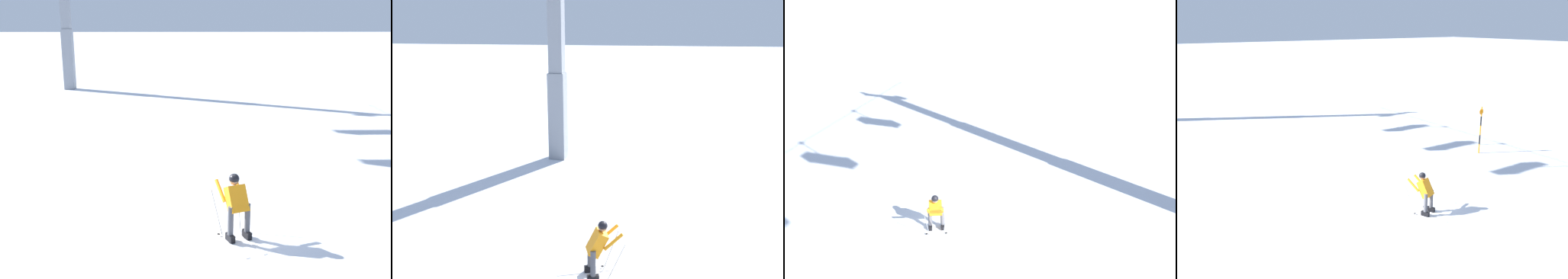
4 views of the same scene
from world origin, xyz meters
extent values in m
plane|color=white|center=(0.00, 0.00, 0.00)|extent=(260.00, 260.00, 0.00)
cube|color=white|center=(-1.14, -0.68, 0.01)|extent=(1.54, 0.69, 0.01)
cube|color=black|center=(-1.14, -0.68, 0.09)|extent=(0.30, 0.21, 0.16)
cylinder|color=#4C4C51|center=(-1.14, -0.68, 0.50)|extent=(0.13, 0.13, 0.65)
cube|color=white|center=(-0.99, -1.07, 0.01)|extent=(1.54, 0.69, 0.01)
cube|color=black|center=(-0.99, -1.07, 0.09)|extent=(0.30, 0.21, 0.16)
cylinder|color=#4C4C51|center=(-0.99, -1.07, 0.50)|extent=(0.13, 0.13, 0.65)
cube|color=orange|center=(-0.94, -0.83, 0.91)|extent=(0.62, 0.58, 0.65)
sphere|color=#997051|center=(-0.81, -0.78, 1.31)|extent=(0.21, 0.21, 0.21)
sphere|color=black|center=(-0.81, -0.78, 1.34)|extent=(0.23, 0.23, 0.23)
cylinder|color=orange|center=(-0.70, -0.49, 1.03)|extent=(0.48, 0.26, 0.43)
cylinder|color=gray|center=(-0.69, -0.43, 0.44)|extent=(0.40, 0.30, 1.11)
cylinder|color=black|center=(-0.87, -0.45, 0.05)|extent=(0.07, 0.07, 0.01)
cylinder|color=orange|center=(-0.53, -0.91, 1.03)|extent=(0.48, 0.26, 0.43)
cylinder|color=gray|center=(-0.48, -0.94, 0.44)|extent=(0.47, 0.08, 1.11)
cylinder|color=black|center=(-0.63, -1.05, 0.05)|extent=(0.07, 0.07, 0.01)
camera|label=1|loc=(-10.57, 0.24, 4.81)|focal=43.53mm
camera|label=2|loc=(0.64, -9.41, 5.86)|focal=37.60mm
camera|label=3|loc=(10.43, 4.21, 8.87)|focal=40.77mm
camera|label=4|loc=(-10.60, 7.72, 6.32)|focal=37.38mm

